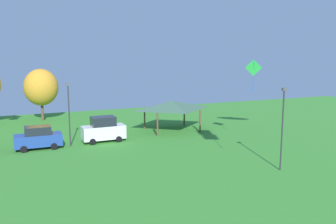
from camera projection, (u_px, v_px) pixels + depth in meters
kite_flying_4 at (253, 69)px, 35.15m from camera, size 1.29×1.08×3.33m
parked_car_third_from_left at (38, 138)px, 34.38m from camera, size 4.38×2.06×2.24m
parked_car_rightmost_in_row at (103, 129)px, 37.25m from camera, size 4.47×2.13×2.67m
park_pavilion at (172, 105)px, 42.55m from camera, size 7.03×5.57×3.60m
light_post_1 at (282, 125)px, 27.66m from camera, size 0.36×0.20×6.57m
light_post_2 at (69, 111)px, 35.04m from camera, size 0.36×0.20×6.31m
treeline_tree_3 at (41, 87)px, 48.68m from camera, size 4.58×4.58×7.14m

